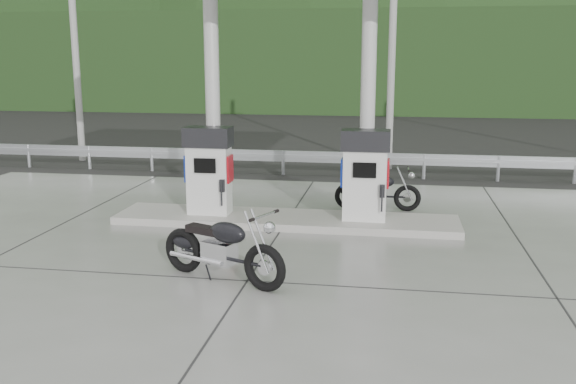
% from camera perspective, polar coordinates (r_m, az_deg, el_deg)
% --- Properties ---
extents(ground, '(160.00, 160.00, 0.00)m').
position_cam_1_polar(ground, '(10.82, -2.45, -6.22)').
color(ground, black).
rests_on(ground, ground).
extents(forecourt_apron, '(18.00, 14.00, 0.02)m').
position_cam_1_polar(forecourt_apron, '(10.82, -2.45, -6.17)').
color(forecourt_apron, slate).
rests_on(forecourt_apron, ground).
extents(pump_island, '(7.00, 1.40, 0.15)m').
position_cam_1_polar(pump_island, '(13.16, -0.22, -2.47)').
color(pump_island, '#A09C95').
rests_on(pump_island, forecourt_apron).
extents(gas_pump_left, '(0.95, 0.55, 1.80)m').
position_cam_1_polar(gas_pump_left, '(13.30, -7.04, 1.90)').
color(gas_pump_left, silver).
rests_on(gas_pump_left, pump_island).
extents(gas_pump_right, '(0.95, 0.55, 1.80)m').
position_cam_1_polar(gas_pump_right, '(12.78, 6.87, 1.49)').
color(gas_pump_right, silver).
rests_on(gas_pump_right, pump_island).
extents(canopy_column_left, '(0.30, 0.30, 5.00)m').
position_cam_1_polar(canopy_column_left, '(13.50, -6.73, 8.89)').
color(canopy_column_left, silver).
rests_on(canopy_column_left, pump_island).
extents(canopy_column_right, '(0.30, 0.30, 5.00)m').
position_cam_1_polar(canopy_column_right, '(12.99, 7.13, 8.76)').
color(canopy_column_right, silver).
rests_on(canopy_column_right, pump_island).
extents(guardrail, '(26.00, 0.16, 1.42)m').
position_cam_1_polar(guardrail, '(18.38, 2.65, 3.63)').
color(guardrail, '#AEB2B7').
rests_on(guardrail, ground).
extents(road, '(60.00, 7.00, 0.01)m').
position_cam_1_polar(road, '(21.93, 3.72, 3.11)').
color(road, black).
rests_on(road, ground).
extents(utility_pole_a, '(0.22, 0.22, 8.00)m').
position_cam_1_polar(utility_pole_a, '(22.04, -18.47, 13.01)').
color(utility_pole_a, gray).
rests_on(utility_pole_a, ground).
extents(utility_pole_b, '(0.22, 0.22, 8.00)m').
position_cam_1_polar(utility_pole_b, '(19.57, 9.28, 13.66)').
color(utility_pole_b, gray).
rests_on(utility_pole_b, ground).
extents(tree_band, '(80.00, 6.00, 6.00)m').
position_cam_1_polar(tree_band, '(40.12, 6.48, 11.38)').
color(tree_band, black).
rests_on(tree_band, ground).
extents(forested_hills, '(100.00, 40.00, 140.00)m').
position_cam_1_polar(forested_hills, '(70.17, 7.75, 9.14)').
color(forested_hills, black).
rests_on(forested_hills, ground).
extents(motorcycle_left, '(2.23, 1.48, 1.01)m').
position_cam_1_polar(motorcycle_left, '(9.78, -5.88, -5.05)').
color(motorcycle_left, black).
rests_on(motorcycle_left, forecourt_apron).
extents(motorcycle_right, '(1.78, 0.57, 0.84)m').
position_cam_1_polar(motorcycle_right, '(14.36, 7.97, 0.06)').
color(motorcycle_right, black).
rests_on(motorcycle_right, forecourt_apron).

